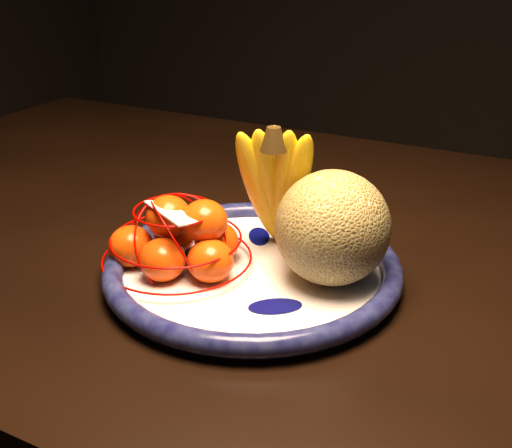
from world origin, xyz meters
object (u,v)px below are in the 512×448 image
at_px(fruit_bowl, 253,268).
at_px(banana_bunch, 276,182).
at_px(mandarin_bag, 180,241).
at_px(cantaloupe, 332,228).
at_px(dining_table, 253,274).

height_order(fruit_bowl, banana_bunch, banana_bunch).
height_order(banana_bunch, mandarin_bag, banana_bunch).
xyz_separation_m(fruit_bowl, banana_bunch, (0.01, 0.06, 0.09)).
distance_m(cantaloupe, banana_bunch, 0.10).
bearing_deg(cantaloupe, fruit_bowl, -171.14).
height_order(cantaloupe, mandarin_bag, cantaloupe).
bearing_deg(cantaloupe, mandarin_bag, -165.22).
xyz_separation_m(cantaloupe, mandarin_bag, (-0.18, -0.05, -0.03)).
distance_m(fruit_bowl, mandarin_bag, 0.10).
distance_m(dining_table, mandarin_bag, 0.23).
relative_size(cantaloupe, mandarin_bag, 0.68).
height_order(fruit_bowl, cantaloupe, cantaloupe).
bearing_deg(fruit_bowl, cantaloupe, 8.86).
relative_size(dining_table, banana_bunch, 8.82).
distance_m(cantaloupe, mandarin_bag, 0.19).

